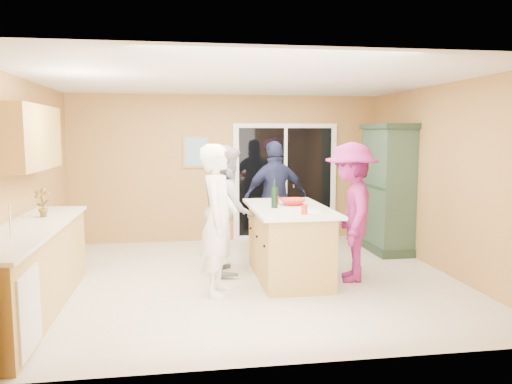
{
  "coord_description": "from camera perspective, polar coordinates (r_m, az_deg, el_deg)",
  "views": [
    {
      "loc": [
        -0.84,
        -6.38,
        1.92
      ],
      "look_at": [
        0.15,
        0.1,
        1.15
      ],
      "focal_mm": 35.0,
      "sensor_mm": 36.0,
      "label": 1
    }
  ],
  "objects": [
    {
      "name": "floor",
      "position": [
        6.72,
        -1.15,
        -9.91
      ],
      "size": [
        5.5,
        5.5,
        0.0
      ],
      "primitive_type": "plane",
      "color": "beige",
      "rests_on": "ground"
    },
    {
      "name": "ceiling",
      "position": [
        6.47,
        -1.21,
        12.73
      ],
      "size": [
        5.5,
        5.0,
        0.1
      ],
      "primitive_type": "cube",
      "color": "silver",
      "rests_on": "wall_back"
    },
    {
      "name": "wall_back",
      "position": [
        8.94,
        -3.28,
        2.71
      ],
      "size": [
        5.5,
        0.1,
        2.6
      ],
      "primitive_type": "cube",
      "color": "tan",
      "rests_on": "ground"
    },
    {
      "name": "wall_front",
      "position": [
        4.02,
        3.5,
        -2.19
      ],
      "size": [
        5.5,
        0.1,
        2.6
      ],
      "primitive_type": "cube",
      "color": "tan",
      "rests_on": "ground"
    },
    {
      "name": "wall_left",
      "position": [
        6.69,
        -25.24,
        0.74
      ],
      "size": [
        0.1,
        5.0,
        2.6
      ],
      "primitive_type": "cube",
      "color": "tan",
      "rests_on": "ground"
    },
    {
      "name": "wall_right",
      "position": [
        7.35,
        20.61,
        1.43
      ],
      "size": [
        0.1,
        5.0,
        2.6
      ],
      "primitive_type": "cube",
      "color": "tan",
      "rests_on": "ground"
    },
    {
      "name": "left_cabinet_run",
      "position": [
        5.75,
        -24.88,
        -8.61
      ],
      "size": [
        0.65,
        3.05,
        1.24
      ],
      "color": "#B88F47",
      "rests_on": "floor"
    },
    {
      "name": "upper_cabinets",
      "position": [
        6.42,
        -24.5,
        5.7
      ],
      "size": [
        0.35,
        1.6,
        0.75
      ],
      "primitive_type": "cube",
      "color": "#B88F47",
      "rests_on": "wall_left"
    },
    {
      "name": "sliding_door",
      "position": [
        9.09,
        3.36,
        1.19
      ],
      "size": [
        1.9,
        0.07,
        2.1
      ],
      "color": "white",
      "rests_on": "floor"
    },
    {
      "name": "framed_picture",
      "position": [
        8.87,
        -6.83,
        4.58
      ],
      "size": [
        0.46,
        0.04,
        0.56
      ],
      "color": "#A98354",
      "rests_on": "wall_back"
    },
    {
      "name": "kitchen_island",
      "position": [
        6.69,
        3.75,
        -6.01
      ],
      "size": [
        1.0,
        1.83,
        0.96
      ],
      "rotation": [
        0.0,
        0.0,
        0.0
      ],
      "color": "#B88F47",
      "rests_on": "floor"
    },
    {
      "name": "green_hutch",
      "position": [
        8.37,
        14.82,
        0.24
      ],
      "size": [
        0.6,
        1.13,
        2.08
      ],
      "color": "#1E3122",
      "rests_on": "floor"
    },
    {
      "name": "woman_white",
      "position": [
        5.94,
        -4.3,
        -3.21
      ],
      "size": [
        0.59,
        0.75,
        1.8
      ],
      "primitive_type": "imported",
      "rotation": [
        0.0,
        0.0,
        1.3
      ],
      "color": "white",
      "rests_on": "floor"
    },
    {
      "name": "woman_grey",
      "position": [
        6.88,
        -3.26,
        -1.98
      ],
      "size": [
        0.67,
        0.86,
        1.77
      ],
      "primitive_type": "imported",
      "rotation": [
        0.0,
        0.0,
        1.57
      ],
      "color": "#9C9C9E",
      "rests_on": "floor"
    },
    {
      "name": "woman_navy",
      "position": [
        7.94,
        2.24,
        -0.67
      ],
      "size": [
        1.12,
        0.64,
        1.81
      ],
      "primitive_type": "imported",
      "rotation": [
        0.0,
        0.0,
        3.34
      ],
      "color": "#1C233E",
      "rests_on": "floor"
    },
    {
      "name": "woman_magenta",
      "position": [
        6.61,
        10.79,
        -2.25
      ],
      "size": [
        0.94,
        1.3,
        1.81
      ],
      "primitive_type": "imported",
      "rotation": [
        0.0,
        0.0,
        -1.82
      ],
      "color": "#8C1E64",
      "rests_on": "floor"
    },
    {
      "name": "serving_bowl",
      "position": [
        6.75,
        4.2,
        -1.12
      ],
      "size": [
        0.36,
        0.36,
        0.08
      ],
      "primitive_type": "imported",
      "rotation": [
        0.0,
        0.0,
        0.05
      ],
      "color": "red",
      "rests_on": "kitchen_island"
    },
    {
      "name": "tulip_vase",
      "position": [
        6.38,
        -23.23,
        -1.09
      ],
      "size": [
        0.19,
        0.14,
        0.35
      ],
      "primitive_type": "imported",
      "rotation": [
        0.0,
        0.0,
        -0.08
      ],
      "color": "#A32710",
      "rests_on": "left_cabinet_run"
    },
    {
      "name": "tumbler_near",
      "position": [
        6.82,
        2.32,
        -0.95
      ],
      "size": [
        0.09,
        0.09,
        0.11
      ],
      "primitive_type": "cylinder",
      "rotation": [
        0.0,
        0.0,
        0.27
      ],
      "color": "red",
      "rests_on": "kitchen_island"
    },
    {
      "name": "tumbler_far",
      "position": [
        5.98,
        5.54,
        -2.03
      ],
      "size": [
        0.09,
        0.09,
        0.11
      ],
      "primitive_type": "cylinder",
      "rotation": [
        0.0,
        0.0,
        0.25
      ],
      "color": "red",
      "rests_on": "kitchen_island"
    },
    {
      "name": "wine_bottle",
      "position": [
        6.46,
        2.12,
        -0.55
      ],
      "size": [
        0.09,
        0.09,
        0.37
      ],
      "rotation": [
        0.0,
        0.0,
        0.43
      ],
      "color": "black",
      "rests_on": "kitchen_island"
    },
    {
      "name": "white_plate",
      "position": [
        6.24,
        6.44,
        -2.11
      ],
      "size": [
        0.3,
        0.3,
        0.02
      ],
      "primitive_type": "cylinder",
      "rotation": [
        0.0,
        0.0,
        0.33
      ],
      "color": "white",
      "rests_on": "kitchen_island"
    }
  ]
}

